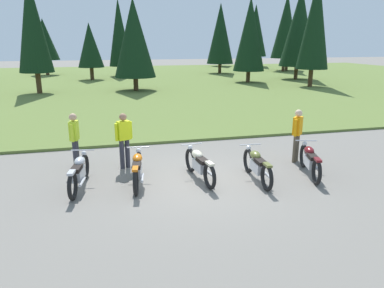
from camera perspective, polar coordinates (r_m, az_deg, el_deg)
ground_plane at (r=9.98m, az=0.85°, el=-5.89°), size 140.00×140.00×0.00m
grass_moorland at (r=35.21m, az=-10.36°, el=9.57°), size 80.00×44.00×0.10m
forest_treeline at (r=40.28m, az=2.07°, el=17.03°), size 43.70×29.24×9.19m
motorcycle_silver at (r=9.83m, az=-17.25°, el=-4.25°), size 0.65×2.08×0.88m
motorcycle_orange at (r=9.75m, az=-8.53°, el=-3.86°), size 0.63×2.09×0.88m
motorcycle_cream at (r=9.98m, az=1.16°, el=-3.21°), size 0.62×2.10×0.88m
motorcycle_olive at (r=10.06m, az=10.14°, el=-3.30°), size 0.62×2.10×0.88m
motorcycle_maroon at (r=10.84m, az=17.98°, el=-2.45°), size 0.84×2.04×0.88m
rider_near_row_end at (r=10.95m, az=-10.60°, el=1.02°), size 0.52×0.34×1.67m
rider_checking_bike at (r=11.30m, az=-17.89°, el=0.98°), size 0.28×0.54×1.67m
rider_in_hivis_vest at (r=11.81m, az=16.12°, el=1.74°), size 0.42×0.41×1.67m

